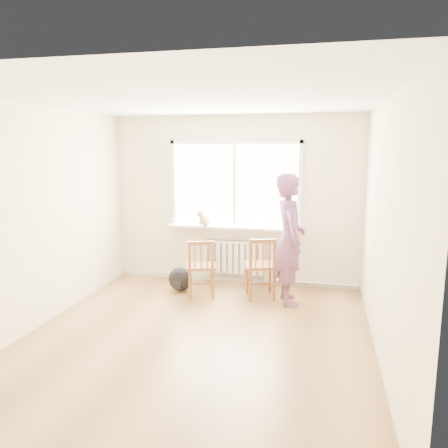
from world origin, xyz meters
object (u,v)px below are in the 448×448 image
Objects in this scene: cat at (205,219)px; backpack at (180,279)px; chair_left at (201,268)px; person at (289,239)px; chair_right at (261,268)px.

cat reaches higher than backpack.
chair_left is at bearing -60.88° from cat.
person reaches higher than cat.
cat is at bearing -96.02° from chair_left.
chair_left is 0.88m from chair_right.
person is 4.33× the size of cat.
person is at bearing 166.91° from chair_left.
backpack is (-0.27, -0.47, -0.88)m from cat.
cat reaches higher than chair_left.
cat is 1.04m from backpack.
backpack is (-0.40, 0.21, -0.26)m from chair_left.
chair_right is at bearing -9.51° from cat.
cat is 1.15× the size of backpack.
chair_right is at bearing -2.87° from backpack.
chair_right is 2.16× the size of cat.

